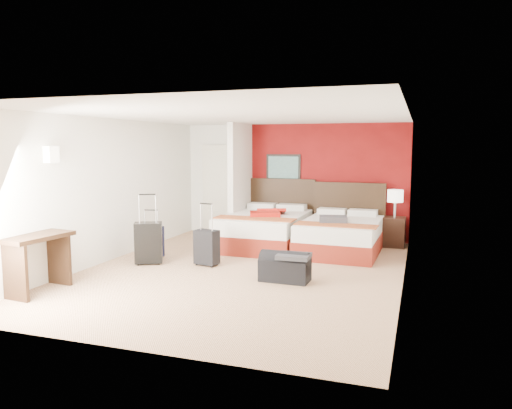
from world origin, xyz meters
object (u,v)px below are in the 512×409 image
at_px(nightstand, 394,232).
at_px(duffel_bag, 285,269).
at_px(bed_right, 341,236).
at_px(red_suitcase_open, 268,213).
at_px(suitcase_navy, 152,244).
at_px(suitcase_charcoal, 207,249).
at_px(bed_left, 265,230).
at_px(suitcase_black, 149,244).
at_px(table_lamp, 395,204).
at_px(desk, 38,263).

relative_size(nightstand, duffel_bag, 0.81).
xyz_separation_m(bed_right, nightstand, (0.94, 0.89, -0.01)).
bearing_deg(red_suitcase_open, suitcase_navy, -157.31).
distance_m(red_suitcase_open, suitcase_charcoal, 1.87).
xyz_separation_m(bed_left, suitcase_black, (-1.44, -2.06, 0.02)).
bearing_deg(duffel_bag, red_suitcase_open, 114.85).
xyz_separation_m(table_lamp, suitcase_navy, (-4.08, -2.50, -0.60)).
relative_size(suitcase_charcoal, desk, 0.60).
height_order(suitcase_charcoal, duffel_bag, suitcase_charcoal).
bearing_deg(bed_right, table_lamp, 45.11).
bearing_deg(table_lamp, suitcase_navy, -148.52).
relative_size(bed_right, desk, 2.11).
bearing_deg(suitcase_black, table_lamp, 8.65).
distance_m(red_suitcase_open, desk, 4.43).
xyz_separation_m(suitcase_black, desk, (-0.59, -1.92, 0.06)).
xyz_separation_m(red_suitcase_open, suitcase_black, (-1.54, -1.96, -0.36)).
bearing_deg(bed_left, table_lamp, 18.57).
distance_m(table_lamp, duffel_bag, 3.53).
bearing_deg(nightstand, suitcase_charcoal, -136.22).
relative_size(bed_right, suitcase_black, 2.95).
xyz_separation_m(red_suitcase_open, duffel_bag, (0.96, -2.24, -0.52)).
relative_size(table_lamp, suitcase_navy, 1.01).
distance_m(bed_left, red_suitcase_open, 0.40).
xyz_separation_m(nightstand, suitcase_black, (-3.92, -2.88, 0.05)).
bearing_deg(bed_right, suitcase_black, -144.73).
distance_m(nightstand, table_lamp, 0.58).
xyz_separation_m(bed_right, desk, (-3.58, -3.90, 0.10)).
bearing_deg(suitcase_charcoal, bed_left, 86.50).
bearing_deg(table_lamp, red_suitcase_open, -158.87).
bearing_deg(suitcase_black, desk, -134.79).
relative_size(nightstand, desk, 0.62).
bearing_deg(bed_right, suitcase_charcoal, -136.88).
height_order(bed_left, suitcase_navy, bed_left).
xyz_separation_m(suitcase_black, duffel_bag, (2.51, -0.28, -0.16)).
distance_m(suitcase_charcoal, suitcase_navy, 1.16).
relative_size(bed_left, suitcase_black, 3.14).
bearing_deg(suitcase_navy, red_suitcase_open, 31.74).
distance_m(red_suitcase_open, duffel_bag, 2.49).
bearing_deg(suitcase_navy, suitcase_black, -78.19).
bearing_deg(table_lamp, bed_left, -161.71).
bearing_deg(desk, nightstand, 52.33).
relative_size(red_suitcase_open, duffel_bag, 1.09).
bearing_deg(suitcase_navy, table_lamp, 20.37).
xyz_separation_m(bed_left, suitcase_navy, (-1.60, -1.68, -0.05)).
height_order(bed_left, red_suitcase_open, red_suitcase_open).
xyz_separation_m(red_suitcase_open, table_lamp, (2.38, 0.92, 0.17)).
bearing_deg(suitcase_charcoal, duffel_bag, -8.23).
distance_m(bed_left, nightstand, 2.61).
distance_m(table_lamp, suitcase_black, 4.89).
xyz_separation_m(red_suitcase_open, desk, (-2.13, -3.87, -0.30)).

